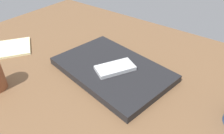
% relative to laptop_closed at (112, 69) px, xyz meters
% --- Properties ---
extents(desk_surface, '(1.20, 0.80, 0.03)m').
position_rel_laptop_closed_xyz_m(desk_surface, '(-0.06, 0.02, -0.03)').
color(desk_surface, brown).
rests_on(desk_surface, ground).
extents(laptop_closed, '(0.39, 0.29, 0.02)m').
position_rel_laptop_closed_xyz_m(laptop_closed, '(0.00, 0.00, 0.00)').
color(laptop_closed, black).
rests_on(laptop_closed, desk_surface).
extents(cell_phone_on_laptop, '(0.11, 0.13, 0.01)m').
position_rel_laptop_closed_xyz_m(cell_phone_on_laptop, '(0.02, -0.01, 0.02)').
color(cell_phone_on_laptop, silver).
rests_on(cell_phone_on_laptop, laptop_closed).
extents(notepad, '(0.20, 0.21, 0.01)m').
position_rel_laptop_closed_xyz_m(notepad, '(-0.39, -0.13, -0.01)').
color(notepad, '#F2EDB2').
rests_on(notepad, desk_surface).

